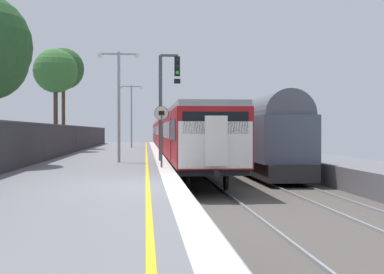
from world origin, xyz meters
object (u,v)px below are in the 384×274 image
(platform_lamp_far, at_px, (131,111))
(platform_lamp_mid, at_px, (119,97))
(commuter_train_at_platform, at_px, (172,134))
(freight_train_adjacent_track, at_px, (237,133))
(background_tree_centre, at_px, (55,72))
(speed_limit_sign, at_px, (161,128))
(background_tree_right, at_px, (62,70))
(signal_gantry, at_px, (166,95))

(platform_lamp_far, bearing_deg, platform_lamp_mid, -90.00)
(platform_lamp_mid, bearing_deg, commuter_train_at_platform, 80.40)
(freight_train_adjacent_track, relative_size, platform_lamp_mid, 5.32)
(platform_lamp_far, relative_size, background_tree_centre, 0.74)
(platform_lamp_mid, relative_size, platform_lamp_far, 0.94)
(speed_limit_sign, relative_size, platform_lamp_mid, 0.48)
(background_tree_centre, height_order, background_tree_right, background_tree_right)
(commuter_train_at_platform, xyz_separation_m, platform_lamp_mid, (-3.79, -22.39, 1.91))
(platform_lamp_far, bearing_deg, commuter_train_at_platform, 6.37)
(signal_gantry, bearing_deg, background_tree_right, 113.48)
(platform_lamp_far, bearing_deg, speed_limit_sign, -85.68)
(freight_train_adjacent_track, xyz_separation_m, background_tree_right, (-13.64, 8.77, 5.39))
(speed_limit_sign, relative_size, platform_lamp_far, 0.45)
(signal_gantry, height_order, background_tree_centre, background_tree_centre)
(signal_gantry, height_order, speed_limit_sign, signal_gantry)
(commuter_train_at_platform, bearing_deg, speed_limit_sign, -94.04)
(speed_limit_sign, bearing_deg, platform_lamp_mid, 117.47)
(freight_train_adjacent_track, height_order, platform_lamp_mid, platform_lamp_mid)
(platform_lamp_far, height_order, background_tree_centre, background_tree_centre)
(freight_train_adjacent_track, bearing_deg, commuter_train_at_platform, 109.37)
(signal_gantry, relative_size, speed_limit_sign, 2.12)
(commuter_train_at_platform, bearing_deg, signal_gantry, -93.98)
(platform_lamp_far, bearing_deg, freight_train_adjacent_track, -54.61)
(speed_limit_sign, xyz_separation_m, platform_lamp_mid, (-1.94, 3.74, 1.54))
(background_tree_right, bearing_deg, speed_limit_sign, -71.67)
(speed_limit_sign, xyz_separation_m, background_tree_right, (-7.79, 23.50, 5.13))
(signal_gantry, height_order, background_tree_right, background_tree_right)
(signal_gantry, xyz_separation_m, speed_limit_sign, (-0.36, -4.76, -1.73))
(platform_lamp_mid, distance_m, background_tree_centre, 15.10)
(signal_gantry, relative_size, platform_lamp_far, 0.95)
(signal_gantry, bearing_deg, background_tree_centre, 121.05)
(background_tree_centre, bearing_deg, platform_lamp_mid, -68.63)
(background_tree_centre, bearing_deg, signal_gantry, -58.95)
(speed_limit_sign, bearing_deg, background_tree_centre, 112.72)
(platform_lamp_mid, bearing_deg, freight_train_adjacent_track, 54.68)
(freight_train_adjacent_track, relative_size, background_tree_centre, 3.71)
(freight_train_adjacent_track, xyz_separation_m, signal_gantry, (-5.49, -9.98, 1.99))
(background_tree_centre, bearing_deg, background_tree_right, 94.14)
(commuter_train_at_platform, xyz_separation_m, background_tree_right, (-9.63, -2.62, 5.50))
(background_tree_right, bearing_deg, commuter_train_at_platform, 15.23)
(speed_limit_sign, height_order, platform_lamp_mid, platform_lamp_mid)
(commuter_train_at_platform, distance_m, background_tree_right, 11.40)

